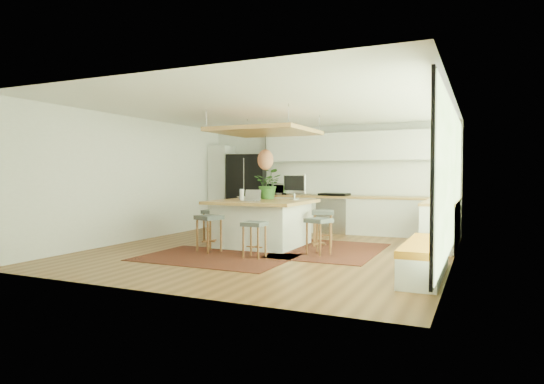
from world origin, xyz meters
The scene contains 33 objects.
floor centered at (0.00, 0.00, 0.00)m, with size 7.00×7.00×0.00m, color #533317.
ceiling centered at (0.00, 0.00, 2.70)m, with size 7.00×7.00×0.00m, color white.
wall_back centered at (0.00, 3.50, 1.35)m, with size 6.50×6.50×0.00m, color silver.
wall_front centered at (0.00, -3.50, 1.35)m, with size 6.50×6.50×0.00m, color silver.
wall_left centered at (-3.25, 0.00, 1.35)m, with size 7.00×7.00×0.00m, color silver.
wall_right centered at (3.25, 0.00, 1.35)m, with size 7.00×7.00×0.00m, color silver.
window_wall centered at (3.22, 0.00, 1.40)m, with size 0.10×6.20×2.60m, color black, non-canonical shape.
pantry centered at (-2.95, 3.18, 1.12)m, with size 0.55×0.60×2.25m, color silver.
back_counter_base centered at (0.55, 3.18, 0.44)m, with size 4.20×0.60×0.88m, color silver.
back_counter_top centered at (0.55, 3.18, 0.90)m, with size 4.24×0.64×0.05m, color olive.
backsplash centered at (0.55, 3.48, 1.35)m, with size 4.20×0.02×0.80m, color white.
upper_cabinets centered at (0.55, 3.32, 2.15)m, with size 4.20×0.34×0.70m, color silver.
range centered at (0.30, 3.18, 0.50)m, with size 0.76×0.62×1.00m, color #A5A5AA, non-canonical shape.
right_counter_base centered at (2.93, 2.00, 0.44)m, with size 0.60×2.50×0.88m, color silver.
right_counter_top centered at (2.93, 2.00, 0.90)m, with size 0.64×2.54×0.05m, color olive.
window_bench centered at (2.95, -1.20, 0.25)m, with size 0.52×2.00×0.50m, color silver, non-canonical shape.
ceiling_panel centered at (-0.30, 0.40, 2.05)m, with size 1.86×1.86×0.80m, color olive, non-canonical shape.
rug_near centered at (-0.56, -1.12, 0.01)m, with size 2.60×1.80×0.01m, color black.
rug_right centered at (1.06, 0.44, 0.01)m, with size 1.80×2.60×0.01m, color black.
fridge centered at (-2.16, 3.19, 0.93)m, with size 0.99×0.78×1.99m, color black, non-canonical shape.
island centered at (-0.40, 0.47, 0.47)m, with size 1.85×1.85×0.93m, color olive, non-canonical shape.
stool_near_left centered at (-0.96, -0.67, 0.35)m, with size 0.41×0.41×0.69m, color #3F4445, non-canonical shape.
stool_near_right centered at (0.09, -0.87, 0.35)m, with size 0.37×0.37×0.63m, color #3F4445, non-canonical shape.
stool_right_front centered at (0.99, -0.09, 0.35)m, with size 0.39×0.39×0.66m, color #3F4445, non-canonical shape.
stool_right_back centered at (0.74, 0.91, 0.35)m, with size 0.43×0.43×0.73m, color #3F4445, non-canonical shape.
stool_left_side centered at (-1.63, 0.59, 0.35)m, with size 0.41×0.41×0.69m, color #3F4445, non-canonical shape.
laptop centered at (-0.44, 0.04, 1.05)m, with size 0.33×0.35×0.24m, color #A5A5AA, non-canonical shape.
monitor centered at (0.12, 0.93, 1.19)m, with size 0.57×0.20×0.53m, color #A5A5AA, non-canonical shape.
microwave centered at (-1.22, 3.15, 1.11)m, with size 0.54×0.30×0.37m, color #A5A5AA.
island_plant centered at (-0.46, 0.91, 1.18)m, with size 0.58×0.65×0.50m, color #1E4C19.
island_bowl centered at (-1.05, 0.82, 0.96)m, with size 0.21×0.21×0.05m, color silver.
island_bottle_0 centered at (-0.95, 0.57, 1.03)m, with size 0.07×0.07×0.19m, color blue.
island_bottle_1 centered at (-0.80, 0.32, 1.03)m, with size 0.07×0.07×0.19m, color white.
Camera 1 is at (3.69, -8.07, 1.45)m, focal length 30.81 mm.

